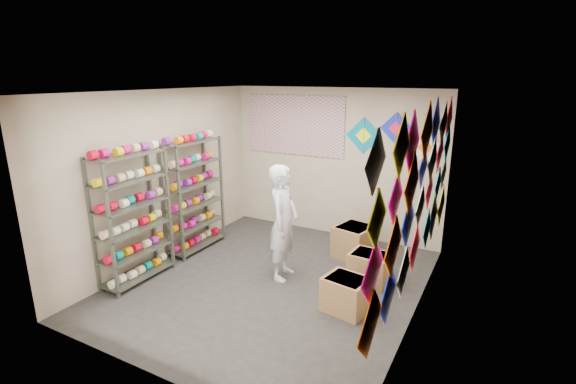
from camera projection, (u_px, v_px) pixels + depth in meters
The scene contains 12 objects.
ground at pixel (272, 282), 6.08m from camera, with size 4.50×4.50×0.00m, color black.
room_walls at pixel (271, 172), 5.63m from camera, with size 4.50×4.50×4.50m.
shelf_rack_front at pixel (133, 218), 5.91m from camera, with size 0.40×1.10×1.90m, color #4C5147.
shelf_rack_back at pixel (194, 196), 7.01m from camera, with size 0.40×1.10×1.90m, color #4C5147.
string_spools at pixel (166, 200), 6.43m from camera, with size 0.12×2.36×0.12m.
kite_wall_display at pixel (422, 190), 4.78m from camera, with size 0.06×4.30×2.08m.
back_wall_kites at pixel (391, 137), 6.99m from camera, with size 1.66×0.02×0.83m.
poster at pixel (294, 125), 7.79m from camera, with size 2.00×0.01×1.10m, color #6054B7.
shopkeeper at pixel (283, 223), 6.02m from camera, with size 0.50×0.68×1.71m, color silver.
carton_a at pixel (346, 294), 5.29m from camera, with size 0.54×0.45×0.45m, color olive.
carton_b at pixel (370, 268), 6.01m from camera, with size 0.55×0.45×0.45m, color olive.
carton_c at pixel (354, 241), 6.87m from camera, with size 0.55×0.60×0.53m, color olive.
Camera 1 is at (2.79, -4.73, 2.91)m, focal length 26.00 mm.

